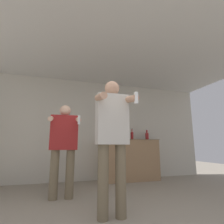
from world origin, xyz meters
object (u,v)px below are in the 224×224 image
object	(u,v)px
bottle_clear_vodka	(132,136)
person_man_side	(64,143)
bottle_red_label	(147,136)
person_woman_foreground	(112,134)
bottle_dark_rum	(114,135)

from	to	relation	value
bottle_clear_vodka	person_man_side	xyz separation A→B (m)	(-1.76, -1.15, -0.22)
bottle_clear_vodka	person_man_side	size ratio (longest dim) A/B	0.19
bottle_clear_vodka	person_man_side	distance (m)	2.12
bottle_clear_vodka	bottle_red_label	world-z (taller)	bottle_red_label
bottle_clear_vodka	person_woman_foreground	distance (m)	2.45
person_woman_foreground	bottle_clear_vodka	bearing A→B (deg)	60.66
bottle_dark_rum	person_woman_foreground	size ratio (longest dim) A/B	0.17
bottle_dark_rum	bottle_red_label	size ratio (longest dim) A/B	1.01
bottle_clear_vodka	bottle_dark_rum	bearing A→B (deg)	180.00
bottle_dark_rum	bottle_red_label	bearing A→B (deg)	0.00
bottle_dark_rum	person_man_side	bearing A→B (deg)	-138.02
bottle_clear_vodka	person_man_side	bearing A→B (deg)	-146.97
bottle_dark_rum	person_woman_foreground	bearing A→B (deg)	-108.40
bottle_red_label	person_woman_foreground	xyz separation A→B (m)	(-1.64, -2.13, -0.13)
bottle_dark_rum	bottle_red_label	xyz separation A→B (m)	(0.93, 0.00, 0.00)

